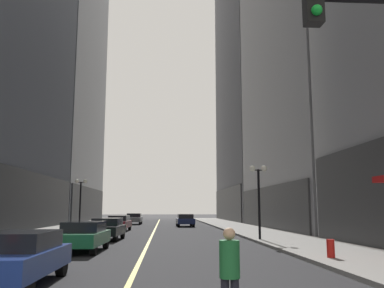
{
  "coord_description": "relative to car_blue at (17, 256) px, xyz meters",
  "views": [
    {
      "loc": [
        0.89,
        -3.87,
        1.9
      ],
      "look_at": [
        3.41,
        34.72,
        7.95
      ],
      "focal_mm": 38.71,
      "sensor_mm": 36.0,
      "label": 1
    }
  ],
  "objects": [
    {
      "name": "pedestrian_in_green_parka",
      "position": [
        4.76,
        -3.94,
        0.2
      ],
      "size": [
        0.4,
        0.4,
        1.59
      ],
      "color": "black",
      "rests_on": "ground"
    },
    {
      "name": "car_grey",
      "position": [
        -0.05,
        40.71,
        0.0
      ],
      "size": [
        1.85,
        4.28,
        1.32
      ],
      "color": "slate",
      "rests_on": "ground"
    },
    {
      "name": "street_lamp_right_mid",
      "position": [
        9.19,
        13.19,
        2.54
      ],
      "size": [
        1.06,
        0.36,
        4.43
      ],
      "color": "black",
      "rests_on": "ground"
    },
    {
      "name": "building_right_far",
      "position": [
        20.58,
        52.95,
        23.49
      ],
      "size": [
        14.79,
        26.0,
        48.56
      ],
      "color": "gray",
      "rests_on": "ground"
    },
    {
      "name": "car_green",
      "position": [
        0.05,
        8.26,
        0.0
      ],
      "size": [
        1.9,
        4.36,
        1.32
      ],
      "color": "#196038",
      "rests_on": "ground"
    },
    {
      "name": "ground_plane",
      "position": [
        2.79,
        27.95,
        -0.72
      ],
      "size": [
        200.0,
        200.0,
        0.0
      ],
      "primitive_type": "plane",
      "color": "#262628"
    },
    {
      "name": "car_black",
      "position": [
        0.16,
        15.19,
        -0.0
      ],
      "size": [
        1.94,
        4.12,
        1.32
      ],
      "color": "black",
      "rests_on": "ground"
    },
    {
      "name": "street_lamp_left_far",
      "position": [
        -3.61,
        25.62,
        2.54
      ],
      "size": [
        1.06,
        0.36,
        4.43
      ],
      "color": "black",
      "rests_on": "ground"
    },
    {
      "name": "sidewalk_right",
      "position": [
        11.04,
        27.95,
        -0.64
      ],
      "size": [
        4.5,
        78.0,
        0.15
      ],
      "primitive_type": "cube",
      "color": "gray",
      "rests_on": "ground"
    },
    {
      "name": "car_navy",
      "position": [
        5.86,
        33.98,
        0.0
      ],
      "size": [
        1.9,
        4.35,
        1.32
      ],
      "color": "#141E4C",
      "rests_on": "ground"
    },
    {
      "name": "fire_hydrant_right",
      "position": [
        9.69,
        4.06,
        -0.32
      ],
      "size": [
        0.28,
        0.28,
        0.8
      ],
      "primitive_type": "cylinder",
      "color": "red",
      "rests_on": "ground"
    },
    {
      "name": "car_blue",
      "position": [
        0.0,
        0.0,
        0.0
      ],
      "size": [
        1.8,
        4.26,
        1.32
      ],
      "color": "navy",
      "rests_on": "ground"
    },
    {
      "name": "lane_centre_stripe",
      "position": [
        2.79,
        27.95,
        -0.71
      ],
      "size": [
        0.16,
        70.0,
        0.01
      ],
      "primitive_type": "cube",
      "color": "#E5D64C",
      "rests_on": "ground"
    },
    {
      "name": "car_maroon",
      "position": [
        -0.22,
        25.35,
        0.0
      ],
      "size": [
        1.88,
        4.58,
        1.32
      ],
      "color": "maroon",
      "rests_on": "ground"
    },
    {
      "name": "sidewalk_left",
      "position": [
        -5.46,
        27.95,
        -0.64
      ],
      "size": [
        4.5,
        78.0,
        0.15
      ],
      "primitive_type": "cube",
      "color": "gray",
      "rests_on": "ground"
    },
    {
      "name": "building_right_mid",
      "position": [
        20.65,
        27.45,
        15.58
      ],
      "size": [
        14.93,
        24.0,
        32.72
      ],
      "color": "gray",
      "rests_on": "ground"
    }
  ]
}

